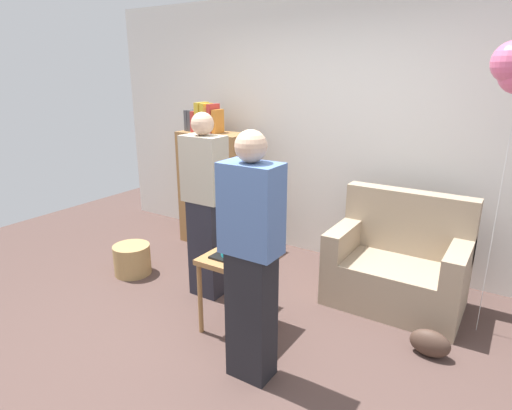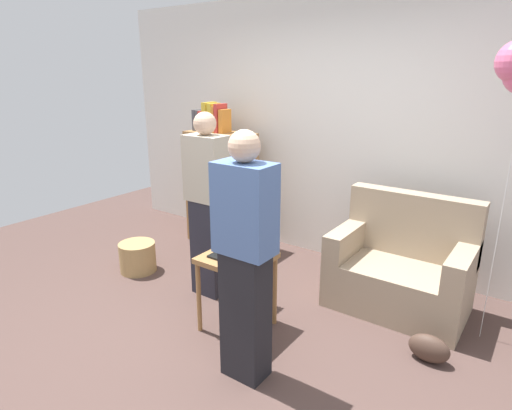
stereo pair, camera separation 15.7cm
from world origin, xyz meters
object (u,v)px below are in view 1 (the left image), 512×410
(couch, at_px, (398,266))
(wicker_basket, at_px, (132,259))
(birthday_cake, at_px, (238,250))
(person_holding_cake, at_px, (251,260))
(person_blowing_candles, at_px, (205,206))
(side_table, at_px, (238,267))
(bookshelf, at_px, (214,186))
(handbag, at_px, (430,343))

(couch, bearing_deg, wicker_basket, -159.93)
(birthday_cake, xyz_separation_m, person_holding_cake, (0.38, -0.40, 0.17))
(birthday_cake, bearing_deg, person_blowing_candles, 151.20)
(person_blowing_candles, xyz_separation_m, wicker_basket, (-0.89, -0.10, -0.68))
(side_table, height_order, person_holding_cake, person_holding_cake)
(wicker_basket, bearing_deg, person_holding_cake, -18.50)
(person_blowing_candles, bearing_deg, wicker_basket, -170.76)
(bookshelf, xyz_separation_m, person_holding_cake, (1.64, -1.71, 0.14))
(couch, xyz_separation_m, person_blowing_candles, (-1.48, -0.77, 0.49))
(couch, bearing_deg, side_table, -130.77)
(couch, distance_m, side_table, 1.43)
(side_table, xyz_separation_m, handbag, (1.34, 0.44, -0.42))
(person_holding_cake, bearing_deg, birthday_cake, -39.15)
(couch, height_order, birthday_cake, couch)
(birthday_cake, distance_m, handbag, 1.52)
(person_holding_cake, bearing_deg, handbag, -131.59)
(couch, distance_m, bookshelf, 2.22)
(person_blowing_candles, relative_size, wicker_basket, 4.53)
(side_table, xyz_separation_m, person_holding_cake, (0.38, -0.40, 0.31))
(person_blowing_candles, bearing_deg, bookshelf, 127.94)
(bookshelf, xyz_separation_m, side_table, (1.25, -1.31, -0.17))
(birthday_cake, xyz_separation_m, handbag, (1.34, 0.44, -0.56))
(person_holding_cake, bearing_deg, wicker_basket, -11.33)
(side_table, bearing_deg, birthday_cake, -69.90)
(person_holding_cake, distance_m, handbag, 1.47)
(bookshelf, bearing_deg, birthday_cake, -46.27)
(side_table, bearing_deg, wicker_basket, 171.79)
(birthday_cake, bearing_deg, wicker_basket, 171.79)
(bookshelf, relative_size, person_holding_cake, 0.99)
(side_table, relative_size, person_blowing_candles, 0.38)
(couch, height_order, handbag, couch)
(wicker_basket, bearing_deg, side_table, -8.21)
(couch, distance_m, person_blowing_candles, 1.74)
(bookshelf, distance_m, birthday_cake, 1.81)
(wicker_basket, bearing_deg, handbag, 4.75)
(couch, relative_size, wicker_basket, 3.06)
(wicker_basket, height_order, handbag, wicker_basket)
(birthday_cake, bearing_deg, side_table, 110.10)
(couch, bearing_deg, person_holding_cake, -110.10)
(couch, xyz_separation_m, side_table, (-0.92, -1.07, 0.18))
(couch, distance_m, birthday_cake, 1.45)
(couch, relative_size, person_holding_cake, 0.67)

